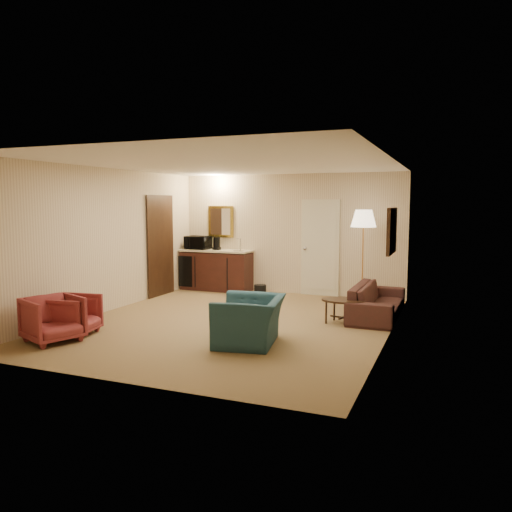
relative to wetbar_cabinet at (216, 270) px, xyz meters
The scene contains 12 objects.
ground 3.21m from the wetbar_cabinet, 58.76° to the right, with size 6.00×6.00×0.00m, color olive.
room_walls 2.79m from the wetbar_cabinet, 51.47° to the right, with size 5.02×6.01×2.61m.
wetbar_cabinet is the anchor object (origin of this frame).
sofa 4.06m from the wetbar_cabinet, 20.49° to the right, with size 1.94×0.57×0.76m, color black.
teal_armchair 4.47m from the wetbar_cabinet, 57.72° to the right, with size 1.02×0.66×0.89m, color #1F424E.
rose_chair_near 4.73m from the wetbar_cabinet, 93.03° to the right, with size 0.70×0.66×0.72m, color maroon.
rose_chair_far 4.33m from the wetbar_cabinet, 93.31° to the right, with size 0.65×0.60×0.66m, color maroon.
coffee_table 3.99m from the wetbar_cabinet, 32.52° to the right, with size 0.71×0.48×0.41m, color black.
floor_lamp 3.40m from the wetbar_cabinet, ahead, with size 0.49×0.49×1.85m, color #CC8E44.
waste_bin 1.56m from the wetbar_cabinet, 28.07° to the right, with size 0.25×0.25×0.31m, color black.
microwave 0.80m from the wetbar_cabinet, behind, with size 0.55×0.30×0.37m, color black.
coffee_maker 0.61m from the wetbar_cabinet, 83.67° to the left, with size 0.15×0.15×0.29m, color black.
Camera 1 is at (3.36, -7.38, 1.96)m, focal length 35.00 mm.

